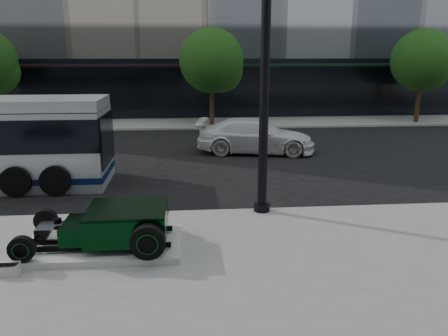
{
  "coord_description": "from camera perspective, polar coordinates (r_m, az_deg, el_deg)",
  "views": [
    {
      "loc": [
        -0.55,
        -13.42,
        4.33
      ],
      "look_at": [
        0.48,
        -1.58,
        1.2
      ],
      "focal_mm": 35.0,
      "sensor_mm": 36.0,
      "label": 1
    }
  ],
  "objects": [
    {
      "name": "ground",
      "position": [
        14.12,
        -2.49,
        -3.13
      ],
      "size": [
        120.0,
        120.0,
        0.0
      ],
      "primitive_type": "plane",
      "color": "black",
      "rests_on": "ground"
    },
    {
      "name": "sidewalk_far",
      "position": [
        27.76,
        -3.78,
        5.86
      ],
      "size": [
        70.0,
        4.0,
        0.12
      ],
      "primitive_type": "cube",
      "color": "gray",
      "rests_on": "ground"
    },
    {
      "name": "street_trees",
      "position": [
        26.56,
        -1.33,
        13.53
      ],
      "size": [
        29.8,
        3.8,
        5.7
      ],
      "color": "black",
      "rests_on": "sidewalk_far"
    },
    {
      "name": "display_plinth",
      "position": [
        10.18,
        -15.4,
        -9.77
      ],
      "size": [
        3.4,
        1.8,
        0.15
      ],
      "primitive_type": "cube",
      "color": "silver",
      "rests_on": "sidewalk_near"
    },
    {
      "name": "hot_rod",
      "position": [
        9.93,
        -13.7,
        -7.14
      ],
      "size": [
        3.22,
        2.0,
        0.81
      ],
      "color": "black",
      "rests_on": "display_plinth"
    },
    {
      "name": "info_plaque",
      "position": [
        9.74,
        -26.37,
        -11.69
      ],
      "size": [
        0.4,
        0.3,
        0.31
      ],
      "color": "silver",
      "rests_on": "sidewalk_near"
    },
    {
      "name": "lamppost",
      "position": [
        11.41,
        5.36,
        12.28
      ],
      "size": [
        0.44,
        0.44,
        8.07
      ],
      "color": "black",
      "rests_on": "sidewalk_near"
    },
    {
      "name": "white_sedan",
      "position": [
        19.59,
        4.14,
        4.19
      ],
      "size": [
        5.47,
        2.94,
        1.51
      ],
      "primitive_type": "imported",
      "rotation": [
        0.0,
        0.0,
        1.4
      ],
      "color": "white",
      "rests_on": "ground"
    }
  ]
}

